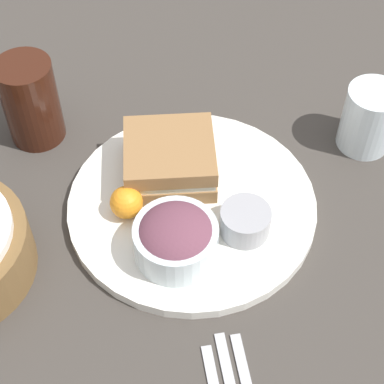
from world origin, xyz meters
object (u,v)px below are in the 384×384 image
(sandwich, at_px, (170,159))
(drink_glass, at_px, (31,101))
(plate, at_px, (192,205))
(salad_bowl, at_px, (176,238))
(dressing_cup, at_px, (245,221))
(water_glass, at_px, (369,118))

(sandwich, height_order, drink_glass, drink_glass)
(sandwich, xyz_separation_m, drink_glass, (0.16, 0.15, 0.02))
(plate, distance_m, salad_bowl, 0.09)
(dressing_cup, relative_size, drink_glass, 0.50)
(salad_bowl, relative_size, drink_glass, 0.81)
(plate, bearing_deg, water_glass, -86.10)
(dressing_cup, bearing_deg, sandwich, 22.84)
(plate, xyz_separation_m, sandwich, (0.06, 0.01, 0.04))
(plate, distance_m, water_glass, 0.28)
(salad_bowl, bearing_deg, plate, -36.14)
(plate, relative_size, water_glass, 3.39)
(sandwich, xyz_separation_m, water_glass, (-0.04, -0.29, 0.00))
(sandwich, distance_m, salad_bowl, 0.13)
(salad_bowl, height_order, dressing_cup, salad_bowl)
(sandwich, xyz_separation_m, dressing_cup, (-0.13, -0.05, -0.01))
(plate, xyz_separation_m, salad_bowl, (-0.07, 0.05, 0.04))
(salad_bowl, relative_size, water_glass, 1.07)
(sandwich, bearing_deg, plate, -171.40)
(plate, xyz_separation_m, water_glass, (0.02, -0.28, 0.04))
(salad_bowl, distance_m, dressing_cup, 0.09)
(salad_bowl, height_order, drink_glass, drink_glass)
(plate, height_order, dressing_cup, dressing_cup)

